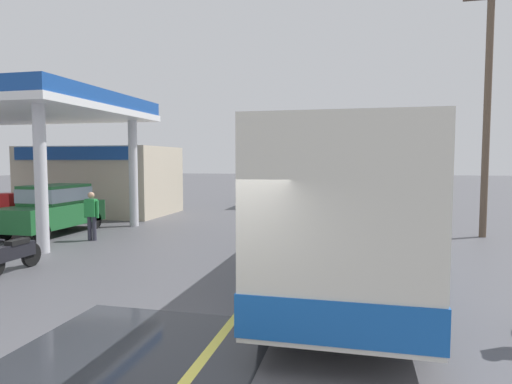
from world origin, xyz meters
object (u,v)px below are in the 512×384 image
at_px(pedestrian_near_pump, 92,213).
at_px(car_at_pump, 54,207).
at_px(minibus_opposing_lane, 280,181).
at_px(motorcycle_parked_forecourt, 14,254).
at_px(coach_bus_main, 348,202).

bearing_deg(pedestrian_near_pump, car_at_pump, 158.04).
xyz_separation_m(car_at_pump, minibus_opposing_lane, (6.27, 12.83, 0.46)).
xyz_separation_m(minibus_opposing_lane, motorcycle_parked_forecourt, (-3.48, -17.89, -1.03)).
bearing_deg(pedestrian_near_pump, coach_bus_main, -15.73).
relative_size(minibus_opposing_lane, motorcycle_parked_forecourt, 3.41).
bearing_deg(pedestrian_near_pump, minibus_opposing_lane, 73.28).
relative_size(minibus_opposing_lane, pedestrian_near_pump, 3.69).
xyz_separation_m(coach_bus_main, pedestrian_near_pump, (-8.59, 2.42, -0.79)).
height_order(car_at_pump, pedestrian_near_pump, car_at_pump).
bearing_deg(car_at_pump, minibus_opposing_lane, 63.95).
bearing_deg(car_at_pump, motorcycle_parked_forecourt, -61.09).
bearing_deg(car_at_pump, coach_bus_main, -17.02).
bearing_deg(pedestrian_near_pump, motorcycle_parked_forecourt, -81.40).
height_order(car_at_pump, motorcycle_parked_forecourt, car_at_pump).
distance_m(minibus_opposing_lane, pedestrian_near_pump, 14.32).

